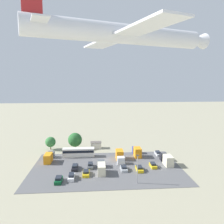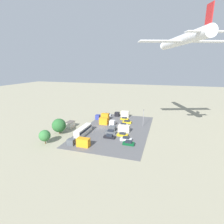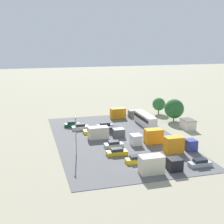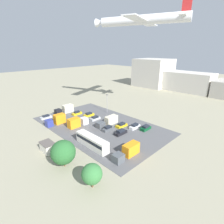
{
  "view_description": "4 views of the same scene",
  "coord_description": "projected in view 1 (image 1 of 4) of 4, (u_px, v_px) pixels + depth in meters",
  "views": [
    {
      "loc": [
        3.53,
        75.88,
        28.94
      ],
      "look_at": [
        -0.77,
        20.05,
        20.6
      ],
      "focal_mm": 35.0,
      "sensor_mm": 36.0,
      "label": 1
    },
    {
      "loc": [
        72.53,
        28.2,
        28.43
      ],
      "look_at": [
        -3.14,
        4.66,
        7.29
      ],
      "focal_mm": 28.0,
      "sensor_mm": 36.0,
      "label": 2
    },
    {
      "loc": [
        -70.78,
        28.34,
        24.43
      ],
      "look_at": [
        4.82,
        7.31,
        5.87
      ],
      "focal_mm": 50.0,
      "sensor_mm": 36.0,
      "label": 3
    },
    {
      "loc": [
        45.37,
        -30.78,
        26.57
      ],
      "look_at": [
        2.88,
        11.13,
        5.08
      ],
      "focal_mm": 28.0,
      "sensor_mm": 36.0,
      "label": 4
    }
  ],
  "objects": [
    {
      "name": "parked_car_5",
      "position": [
        124.0,
        168.0,
        70.07
      ],
      "size": [
        1.97,
        4.31,
        1.42
      ],
      "rotation": [
        0.0,
        0.0,
        3.14
      ],
      "color": "#ADB2B7",
      "rests_on": "ground"
    },
    {
      "name": "parked_car_4",
      "position": [
        75.0,
        167.0,
        70.8
      ],
      "size": [
        1.89,
        4.66,
        1.54
      ],
      "color": "black",
      "rests_on": "ground"
    },
    {
      "name": "tree_near_shed",
      "position": [
        75.0,
        140.0,
        91.84
      ],
      "size": [
        5.85,
        5.85,
        6.76
      ],
      "color": "brown",
      "rests_on": "ground"
    },
    {
      "name": "light_pole_lot_centre",
      "position": [
        137.0,
        168.0,
        60.72
      ],
      "size": [
        0.9,
        0.28,
        8.25
      ],
      "color": "gray",
      "rests_on": "ground"
    },
    {
      "name": "parked_car_3",
      "position": [
        158.0,
        153.0,
        84.34
      ],
      "size": [
        1.81,
        4.59,
        1.41
      ],
      "rotation": [
        0.0,
        0.0,
        3.14
      ],
      "color": "#ADB2B7",
      "rests_on": "ground"
    },
    {
      "name": "parked_truck_2",
      "position": [
        49.0,
        157.0,
        77.91
      ],
      "size": [
        2.36,
        8.56,
        3.09
      ],
      "rotation": [
        0.0,
        0.0,
        3.14
      ],
      "color": "#4C5156",
      "rests_on": "ground"
    },
    {
      "name": "parked_truck_4",
      "position": [
        167.0,
        160.0,
        75.21
      ],
      "size": [
        2.57,
        8.2,
        3.36
      ],
      "rotation": [
        0.0,
        0.0,
        3.14
      ],
      "color": "black",
      "rests_on": "ground"
    },
    {
      "name": "parked_car_6",
      "position": [
        153.0,
        165.0,
        72.61
      ],
      "size": [
        1.74,
        4.25,
        1.46
      ],
      "color": "gold",
      "rests_on": "ground"
    },
    {
      "name": "parked_car_0",
      "position": [
        71.0,
        177.0,
        63.92
      ],
      "size": [
        1.76,
        4.49,
        1.61
      ],
      "rotation": [
        0.0,
        0.0,
        3.14
      ],
      "color": "silver",
      "rests_on": "ground"
    },
    {
      "name": "bus",
      "position": [
        79.0,
        152.0,
        82.24
      ],
      "size": [
        11.89,
        2.6,
        3.32
      ],
      "rotation": [
        0.0,
        0.0,
        1.57
      ],
      "color": "silver",
      "rests_on": "ground"
    },
    {
      "name": "parked_truck_3",
      "position": [
        120.0,
        156.0,
        78.5
      ],
      "size": [
        2.53,
        7.69,
        3.39
      ],
      "color": "silver",
      "rests_on": "ground"
    },
    {
      "name": "parked_car_1",
      "position": [
        86.0,
        173.0,
        66.64
      ],
      "size": [
        1.99,
        4.5,
        1.41
      ],
      "rotation": [
        0.0,
        0.0,
        3.14
      ],
      "color": "gold",
      "rests_on": "ground"
    },
    {
      "name": "parked_car_8",
      "position": [
        90.0,
        166.0,
        72.18
      ],
      "size": [
        1.74,
        4.42,
        1.62
      ],
      "color": "#4C5156",
      "rests_on": "ground"
    },
    {
      "name": "parked_truck_0",
      "position": [
        101.0,
        167.0,
        68.94
      ],
      "size": [
        2.37,
        9.23,
        2.95
      ],
      "rotation": [
        0.0,
        0.0,
        3.14
      ],
      "color": "#4C5156",
      "rests_on": "ground"
    },
    {
      "name": "parking_lot_surface",
      "position": [
        107.0,
        168.0,
        72.01
      ],
      "size": [
        48.99,
        29.73,
        0.08
      ],
      "color": "#565659",
      "rests_on": "ground"
    },
    {
      "name": "ground_plane",
      "position": [
        106.0,
        160.0,
        79.36
      ],
      "size": [
        400.0,
        400.0,
        0.0
      ],
      "primitive_type": "plane",
      "color": "gray"
    },
    {
      "name": "parked_car_7",
      "position": [
        59.0,
        180.0,
        61.94
      ],
      "size": [
        1.93,
        4.26,
        1.6
      ],
      "rotation": [
        0.0,
        0.0,
        3.14
      ],
      "color": "#0C4723",
      "rests_on": "ground"
    },
    {
      "name": "parked_truck_1",
      "position": [
        137.0,
        152.0,
        83.16
      ],
      "size": [
        2.44,
        7.33,
        3.53
      ],
      "rotation": [
        0.0,
        0.0,
        3.14
      ],
      "color": "navy",
      "rests_on": "ground"
    },
    {
      "name": "airplane",
      "position": [
        127.0,
        34.0,
        42.25
      ],
      "size": [
        38.37,
        32.44,
        9.18
      ],
      "rotation": [
        0.0,
        0.0,
        1.91
      ],
      "color": "white"
    },
    {
      "name": "tree_apron_mid",
      "position": [
        50.0,
        142.0,
        90.66
      ],
      "size": [
        4.26,
        4.26,
        5.38
      ],
      "color": "brown",
      "rests_on": "ground"
    },
    {
      "name": "shed_building",
      "position": [
        96.0,
        145.0,
        92.77
      ],
      "size": [
        4.65,
        3.02,
        2.71
      ],
      "color": "silver",
      "rests_on": "ground"
    },
    {
      "name": "parked_car_2",
      "position": [
        139.0,
        169.0,
        69.76
      ],
      "size": [
        1.89,
        4.47,
        1.48
      ],
      "rotation": [
        0.0,
        0.0,
        3.14
      ],
      "color": "gold",
      "rests_on": "ground"
    }
  ]
}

